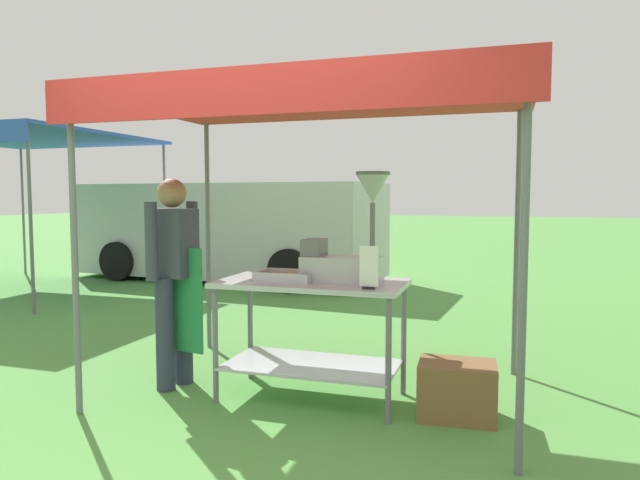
{
  "coord_description": "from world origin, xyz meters",
  "views": [
    {
      "loc": [
        1.53,
        -2.88,
        1.48
      ],
      "look_at": [
        0.21,
        1.21,
        1.15
      ],
      "focal_mm": 32.31,
      "sensor_mm": 36.0,
      "label": 1
    }
  ],
  "objects_px": {
    "neighbour_tent": "(20,140)",
    "donut_tray": "(288,277)",
    "donut_cart": "(312,313)",
    "van_silver": "(228,230)",
    "menu_sign": "(369,270)",
    "donut_fryer": "(348,246)",
    "vendor": "(174,271)",
    "stall_canopy": "(316,105)",
    "supply_crate": "(457,390)"
  },
  "relations": [
    {
      "from": "vendor",
      "to": "neighbour_tent",
      "type": "distance_m",
      "value": 5.95
    },
    {
      "from": "donut_cart",
      "to": "supply_crate",
      "type": "bearing_deg",
      "value": -2.66
    },
    {
      "from": "donut_cart",
      "to": "vendor",
      "type": "height_order",
      "value": "vendor"
    },
    {
      "from": "stall_canopy",
      "to": "supply_crate",
      "type": "height_order",
      "value": "stall_canopy"
    },
    {
      "from": "menu_sign",
      "to": "van_silver",
      "type": "height_order",
      "value": "van_silver"
    },
    {
      "from": "donut_tray",
      "to": "stall_canopy",
      "type": "bearing_deg",
      "value": 43.85
    },
    {
      "from": "stall_canopy",
      "to": "vendor",
      "type": "height_order",
      "value": "stall_canopy"
    },
    {
      "from": "supply_crate",
      "to": "neighbour_tent",
      "type": "xyz_separation_m",
      "value": [
        -6.87,
        3.28,
        2.16
      ]
    },
    {
      "from": "menu_sign",
      "to": "donut_fryer",
      "type": "bearing_deg",
      "value": 129.16
    },
    {
      "from": "van_silver",
      "to": "supply_crate",
      "type": "bearing_deg",
      "value": -50.7
    },
    {
      "from": "donut_cart",
      "to": "donut_tray",
      "type": "xyz_separation_m",
      "value": [
        -0.16,
        -0.06,
        0.26
      ]
    },
    {
      "from": "stall_canopy",
      "to": "supply_crate",
      "type": "xyz_separation_m",
      "value": [
        1.04,
        -0.15,
        -1.94
      ]
    },
    {
      "from": "vendor",
      "to": "supply_crate",
      "type": "distance_m",
      "value": 2.25
    },
    {
      "from": "supply_crate",
      "to": "van_silver",
      "type": "height_order",
      "value": "van_silver"
    },
    {
      "from": "donut_tray",
      "to": "donut_cart",
      "type": "bearing_deg",
      "value": 19.46
    },
    {
      "from": "stall_canopy",
      "to": "neighbour_tent",
      "type": "xyz_separation_m",
      "value": [
        -5.83,
        3.13,
        0.21
      ]
    },
    {
      "from": "vendor",
      "to": "van_silver",
      "type": "bearing_deg",
      "value": 112.91
    },
    {
      "from": "donut_fryer",
      "to": "menu_sign",
      "type": "xyz_separation_m",
      "value": [
        0.22,
        -0.27,
        -0.13
      ]
    },
    {
      "from": "donut_fryer",
      "to": "donut_tray",
      "type": "bearing_deg",
      "value": -166.72
    },
    {
      "from": "stall_canopy",
      "to": "vendor",
      "type": "distance_m",
      "value": 1.65
    },
    {
      "from": "vendor",
      "to": "neighbour_tent",
      "type": "relative_size",
      "value": 0.49
    },
    {
      "from": "van_silver",
      "to": "neighbour_tent",
      "type": "height_order",
      "value": "neighbour_tent"
    },
    {
      "from": "donut_fryer",
      "to": "vendor",
      "type": "xyz_separation_m",
      "value": [
        -1.35,
        -0.11,
        -0.22
      ]
    },
    {
      "from": "donut_tray",
      "to": "menu_sign",
      "type": "distance_m",
      "value": 0.67
    },
    {
      "from": "donut_tray",
      "to": "vendor",
      "type": "bearing_deg",
      "value": -179.43
    },
    {
      "from": "supply_crate",
      "to": "donut_fryer",
      "type": "bearing_deg",
      "value": 173.45
    },
    {
      "from": "stall_canopy",
      "to": "donut_fryer",
      "type": "height_order",
      "value": "stall_canopy"
    },
    {
      "from": "vendor",
      "to": "supply_crate",
      "type": "height_order",
      "value": "vendor"
    },
    {
      "from": "supply_crate",
      "to": "stall_canopy",
      "type": "bearing_deg",
      "value": 171.95
    },
    {
      "from": "donut_cart",
      "to": "van_silver",
      "type": "height_order",
      "value": "van_silver"
    },
    {
      "from": "neighbour_tent",
      "to": "donut_tray",
      "type": "bearing_deg",
      "value": -30.08
    },
    {
      "from": "neighbour_tent",
      "to": "stall_canopy",
      "type": "bearing_deg",
      "value": -28.2
    },
    {
      "from": "donut_fryer",
      "to": "neighbour_tent",
      "type": "height_order",
      "value": "neighbour_tent"
    },
    {
      "from": "vendor",
      "to": "donut_fryer",
      "type": "bearing_deg",
      "value": 4.59
    },
    {
      "from": "stall_canopy",
      "to": "menu_sign",
      "type": "height_order",
      "value": "stall_canopy"
    },
    {
      "from": "donut_tray",
      "to": "neighbour_tent",
      "type": "distance_m",
      "value": 6.71
    },
    {
      "from": "stall_canopy",
      "to": "donut_cart",
      "type": "relative_size",
      "value": 2.25
    },
    {
      "from": "stall_canopy",
      "to": "neighbour_tent",
      "type": "distance_m",
      "value": 6.62
    },
    {
      "from": "donut_cart",
      "to": "supply_crate",
      "type": "distance_m",
      "value": 1.13
    },
    {
      "from": "donut_cart",
      "to": "menu_sign",
      "type": "relative_size",
      "value": 4.74
    },
    {
      "from": "donut_tray",
      "to": "donut_fryer",
      "type": "relative_size",
      "value": 0.53
    },
    {
      "from": "donut_fryer",
      "to": "neighbour_tent",
      "type": "relative_size",
      "value": 0.24
    },
    {
      "from": "neighbour_tent",
      "to": "supply_crate",
      "type": "bearing_deg",
      "value": -25.48
    },
    {
      "from": "donut_cart",
      "to": "supply_crate",
      "type": "relative_size",
      "value": 2.56
    },
    {
      "from": "stall_canopy",
      "to": "donut_tray",
      "type": "height_order",
      "value": "stall_canopy"
    },
    {
      "from": "menu_sign",
      "to": "supply_crate",
      "type": "distance_m",
      "value": 1.0
    },
    {
      "from": "stall_canopy",
      "to": "supply_crate",
      "type": "distance_m",
      "value": 2.21
    },
    {
      "from": "menu_sign",
      "to": "supply_crate",
      "type": "height_order",
      "value": "menu_sign"
    },
    {
      "from": "neighbour_tent",
      "to": "van_silver",
      "type": "bearing_deg",
      "value": 41.01
    },
    {
      "from": "menu_sign",
      "to": "vendor",
      "type": "xyz_separation_m",
      "value": [
        -1.57,
        0.16,
        -0.09
      ]
    }
  ]
}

